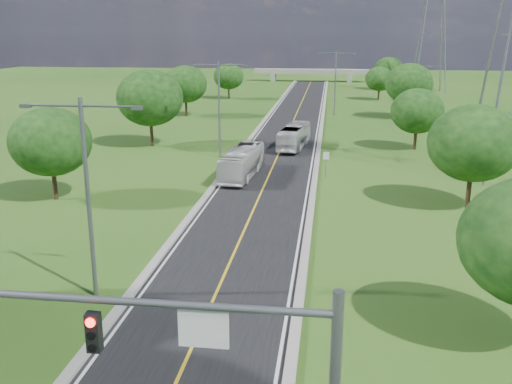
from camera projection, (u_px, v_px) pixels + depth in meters
The scene contains 22 objects.
ground at pixel (288, 134), 73.92m from camera, with size 260.00×260.00×0.00m, color #254B15.
road at pixel (291, 126), 79.63m from camera, with size 8.00×150.00×0.06m, color black.
curb_left at pixel (261, 125), 80.14m from camera, with size 0.50×150.00×0.22m, color gray.
curb_right at pixel (321, 126), 79.08m from camera, with size 0.50×150.00×0.22m, color gray.
signal_mast at pixel (248, 372), 13.93m from camera, with size 8.54×0.33×7.20m.
speed_limit_sign at pixel (326, 160), 51.83m from camera, with size 0.55×0.09×2.40m.
overpass at pixel (311, 72), 149.56m from camera, with size 30.00×3.00×3.20m.
streetlight_near_left at pixel (87, 182), 27.26m from camera, with size 5.90×0.25×10.00m.
streetlight_mid_left at pixel (219, 101), 58.74m from camera, with size 5.90×0.25×10.00m.
streetlight_far_right at pixel (335, 77), 88.71m from camera, with size 5.90×0.25×10.00m.
power_tower_far at pixel (433, 25), 119.29m from camera, with size 9.00×6.40×28.00m.
tree_lb at pixel (51, 142), 44.13m from camera, with size 6.30×6.30×7.33m.
tree_lc at pixel (150, 98), 64.73m from camera, with size 7.56×7.56×8.79m.
tree_ld at pixel (185, 84), 88.05m from camera, with size 6.72×6.72×7.82m.
tree_le at pixel (229, 76), 110.79m from camera, with size 5.88×5.88×6.84m.
tree_rb at pixel (474, 143), 41.94m from camera, with size 6.72×6.72×7.82m.
tree_rc at pixel (417, 111), 63.22m from camera, with size 5.88×5.88×6.84m.
tree_rd at pixel (409, 84), 85.61m from camera, with size 7.14×7.14×8.30m.
tree_re at pixel (379, 79), 109.15m from camera, with size 5.46×5.46×6.35m.
tree_rf at pixel (389, 69), 127.62m from camera, with size 6.30×6.30×7.33m.
bus_outbound at pixel (294, 136), 64.62m from camera, with size 2.21×9.46×2.64m, color beige.
bus_inbound at pixel (242, 162), 51.89m from camera, with size 2.24×9.57×2.66m, color silver.
Camera 1 is at (5.47, -13.07, 12.95)m, focal length 40.00 mm.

